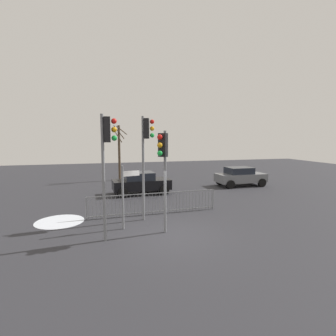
# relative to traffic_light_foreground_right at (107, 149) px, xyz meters

# --- Properties ---
(ground_plane) EXTENTS (60.00, 60.00, 0.00)m
(ground_plane) POSITION_rel_traffic_light_foreground_right_xyz_m (2.31, -0.12, -3.39)
(ground_plane) COLOR #2D2D33
(traffic_light_foreground_right) EXTENTS (0.57, 0.32, 4.62)m
(traffic_light_foreground_right) POSITION_rel_traffic_light_foreground_right_xyz_m (0.00, 0.00, 0.00)
(traffic_light_foreground_right) COLOR slate
(traffic_light_foreground_right) RESTS_ON ground
(traffic_light_foreground_left) EXTENTS (0.46, 0.47, 4.06)m
(traffic_light_foreground_left) POSITION_rel_traffic_light_foreground_right_xyz_m (2.11, 0.13, -0.41)
(traffic_light_foreground_left) COLOR slate
(traffic_light_foreground_left) RESTS_ON ground
(traffic_light_rear_right) EXTENTS (0.55, 0.37, 4.74)m
(traffic_light_rear_right) POSITION_rel_traffic_light_foreground_right_xyz_m (1.79, 2.03, 0.08)
(traffic_light_rear_right) COLOR slate
(traffic_light_rear_right) RESTS_ON ground
(direction_sign_post) EXTENTS (0.77, 0.24, 2.66)m
(direction_sign_post) POSITION_rel_traffic_light_foreground_right_xyz_m (0.69, 1.09, -1.88)
(direction_sign_post) COLOR slate
(direction_sign_post) RESTS_ON ground
(pedestrian_guard_railing) EXTENTS (6.50, 0.25, 1.07)m
(pedestrian_guard_railing) POSITION_rel_traffic_light_foreground_right_xyz_m (2.31, 2.83, -2.83)
(pedestrian_guard_railing) COLOR slate
(pedestrian_guard_railing) RESTS_ON ground
(car_black_trailing) EXTENTS (3.86, 2.05, 1.47)m
(car_black_trailing) POSITION_rel_traffic_light_foreground_right_xyz_m (2.43, 7.68, -2.62)
(car_black_trailing) COLOR black
(car_black_trailing) RESTS_ON ground
(car_grey_mid) EXTENTS (3.84, 2.00, 1.47)m
(car_grey_mid) POSITION_rel_traffic_light_foreground_right_xyz_m (10.41, 8.57, -2.62)
(car_grey_mid) COLOR slate
(car_grey_mid) RESTS_ON ground
(bare_tree_left) EXTENTS (1.17, 0.80, 4.82)m
(bare_tree_left) POSITION_rel_traffic_light_foreground_right_xyz_m (1.52, 13.75, -0.83)
(bare_tree_left) COLOR #473828
(bare_tree_left) RESTS_ON ground
(snow_patch_kerb) EXTENTS (2.14, 2.14, 0.01)m
(snow_patch_kerb) POSITION_rel_traffic_light_foreground_right_xyz_m (-2.08, 2.77, -3.38)
(snow_patch_kerb) COLOR silver
(snow_patch_kerb) RESTS_ON ground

